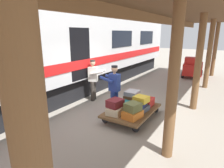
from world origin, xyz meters
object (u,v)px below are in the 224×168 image
object	(u,v)px
suitcase_cream_canvas	(116,110)
porter_in_overalls	(114,88)
train_car	(54,50)
suitcase_orange_carryall	(133,114)
suitcase_teal_softside	(124,105)
suitcase_red_plastic	(147,102)
suitcase_maroon_trunk	(115,103)
luggage_cart	(132,111)
suitcase_navy_fabric	(140,104)
baggage_tug	(193,68)
suitcase_brown_leather	(132,99)
suitcase_gray_aluminum	(132,93)
porter_by_door	(94,79)
suitcase_slate_roller	(140,109)
suitcase_yellow_case	(141,99)
suitcase_olive_duffel	(133,107)

from	to	relation	value
suitcase_cream_canvas	porter_in_overalls	bearing A→B (deg)	-54.00
train_car	suitcase_orange_carryall	xyz separation A→B (m)	(-4.20, 0.85, -1.66)
suitcase_teal_softside	suitcase_red_plastic	bearing A→B (deg)	-136.49
train_car	porter_in_overalls	bearing A→B (deg)	175.28
suitcase_red_plastic	suitcase_maroon_trunk	xyz separation A→B (m)	(0.62, 1.12, 0.20)
luggage_cart	porter_in_overalls	world-z (taller)	porter_in_overalls
train_car	suitcase_navy_fabric	xyz separation A→B (m)	(-4.20, 0.30, -1.52)
porter_in_overalls	suitcase_cream_canvas	bearing A→B (deg)	126.00
baggage_tug	suitcase_teal_softside	bearing A→B (deg)	83.24
suitcase_brown_leather	suitcase_maroon_trunk	bearing A→B (deg)	88.60
suitcase_navy_fabric	baggage_tug	distance (m)	7.47
suitcase_gray_aluminum	train_car	bearing A→B (deg)	4.82
porter_by_door	luggage_cart	bearing A→B (deg)	162.07
suitcase_red_plastic	suitcase_maroon_trunk	distance (m)	1.30
suitcase_red_plastic	suitcase_gray_aluminum	xyz separation A→B (m)	(0.59, -0.02, 0.23)
suitcase_slate_roller	porter_by_door	xyz separation A→B (m)	(2.43, -0.69, 0.55)
suitcase_cream_canvas	suitcase_yellow_case	size ratio (longest dim) A/B	1.46
luggage_cart	porter_by_door	distance (m)	2.34
suitcase_teal_softside	porter_in_overalls	bearing A→B (deg)	-2.31
suitcase_teal_softside	suitcase_navy_fabric	size ratio (longest dim) A/B	0.86
suitcase_navy_fabric	luggage_cart	bearing A→B (deg)	-4.51
suitcase_olive_duffel	suitcase_maroon_trunk	xyz separation A→B (m)	(0.61, 0.01, -0.00)
suitcase_navy_fabric	suitcase_teal_softside	bearing A→B (deg)	-2.25
suitcase_orange_carryall	baggage_tug	distance (m)	8.01
suitcase_slate_roller	suitcase_red_plastic	world-z (taller)	suitcase_red_plastic
suitcase_yellow_case	porter_in_overalls	size ratio (longest dim) A/B	0.25
suitcase_orange_carryall	suitcase_gray_aluminum	xyz separation A→B (m)	(0.59, -1.15, 0.26)
porter_in_overalls	suitcase_red_plastic	bearing A→B (deg)	-151.71
train_car	suitcase_brown_leather	xyz separation A→B (m)	(-3.61, -0.29, -1.63)
suitcase_brown_leather	suitcase_gray_aluminum	size ratio (longest dim) A/B	0.97
suitcase_olive_duffel	suitcase_yellow_case	bearing A→B (deg)	-94.42
suitcase_olive_duffel	suitcase_maroon_trunk	world-z (taller)	suitcase_olive_duffel
suitcase_red_plastic	porter_in_overalls	world-z (taller)	porter_in_overalls
train_car	luggage_cart	bearing A→B (deg)	175.90
porter_in_overalls	suitcase_gray_aluminum	bearing A→B (deg)	-127.05
suitcase_gray_aluminum	suitcase_navy_fabric	bearing A→B (deg)	134.10
train_car	suitcase_navy_fabric	world-z (taller)	train_car
train_car	suitcase_gray_aluminum	distance (m)	3.89
train_car	suitcase_slate_roller	xyz separation A→B (m)	(-4.20, 0.28, -1.69)
suitcase_brown_leather	suitcase_orange_carryall	xyz separation A→B (m)	(-0.60, 1.13, -0.04)
suitcase_slate_roller	train_car	bearing A→B (deg)	-3.81
suitcase_red_plastic	suitcase_olive_duffel	distance (m)	1.12
porter_by_door	baggage_tug	bearing A→B (deg)	-111.90
suitcase_cream_canvas	porter_in_overalls	size ratio (longest dim) A/B	0.36
suitcase_slate_roller	suitcase_yellow_case	bearing A→B (deg)	138.62
luggage_cart	suitcase_yellow_case	bearing A→B (deg)	175.25
suitcase_brown_leather	suitcase_slate_roller	xyz separation A→B (m)	(-0.60, 0.57, -0.06)
suitcase_cream_canvas	train_car	bearing A→B (deg)	-13.19
suitcase_slate_roller	baggage_tug	size ratio (longest dim) A/B	0.34
luggage_cart	porter_by_door	bearing A→B (deg)	-17.93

